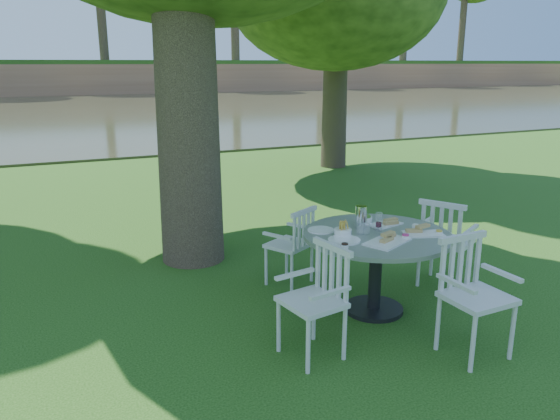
# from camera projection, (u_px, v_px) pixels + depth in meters

# --- Properties ---
(ground) EXTENTS (140.00, 140.00, 0.00)m
(ground) POSITION_uv_depth(u_px,v_px,m) (288.00, 294.00, 5.63)
(ground) COLOR #143D0C
(ground) RESTS_ON ground
(table) EXTENTS (1.37, 1.37, 0.78)m
(table) POSITION_uv_depth(u_px,v_px,m) (376.00, 249.00, 5.09)
(table) COLOR black
(table) RESTS_ON ground
(chair_ne) EXTENTS (0.63, 0.64, 0.96)m
(chair_ne) POSITION_uv_depth(u_px,v_px,m) (444.00, 237.00, 5.64)
(chair_ne) COLOR silver
(chair_ne) RESTS_ON ground
(chair_nw) EXTENTS (0.57, 0.56, 0.85)m
(chair_nw) POSITION_uv_depth(u_px,v_px,m) (296.00, 241.00, 5.74)
(chair_nw) COLOR silver
(chair_nw) RESTS_ON ground
(chair_sw) EXTENTS (0.50, 0.53, 0.91)m
(chair_sw) POSITION_uv_depth(u_px,v_px,m) (321.00, 292.00, 4.36)
(chair_sw) COLOR silver
(chair_sw) RESTS_ON ground
(chair_se) EXTENTS (0.51, 0.48, 0.96)m
(chair_se) POSITION_uv_depth(u_px,v_px,m) (469.00, 286.00, 4.41)
(chair_se) COLOR silver
(chair_se) RESTS_ON ground
(tableware) EXTENTS (1.13, 0.92, 0.22)m
(tableware) POSITION_uv_depth(u_px,v_px,m) (368.00, 228.00, 5.07)
(tableware) COLOR white
(tableware) RESTS_ON table
(river) EXTENTS (100.00, 28.00, 0.12)m
(river) POSITION_uv_depth(u_px,v_px,m) (83.00, 113.00, 25.88)
(river) COLOR #32341E
(river) RESTS_ON ground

